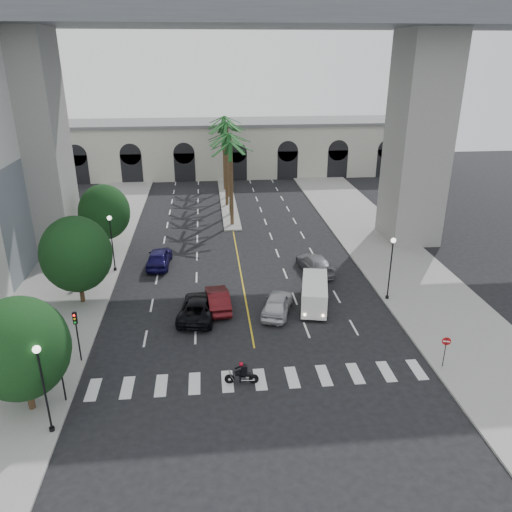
{
  "coord_description": "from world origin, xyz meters",
  "views": [
    {
      "loc": [
        -2.84,
        -26.79,
        18.59
      ],
      "look_at": [
        0.52,
        6.0,
        5.12
      ],
      "focal_mm": 35.0,
      "sensor_mm": 36.0,
      "label": 1
    }
  ],
  "objects_px": {
    "traffic_signal_near": "(60,365)",
    "car_c": "(199,307)",
    "car_d": "(315,264)",
    "motorcycle_rider": "(243,374)",
    "car_e": "(159,258)",
    "do_not_enter_sign": "(446,346)",
    "traffic_signal_far": "(77,328)",
    "lamp_post_left_near": "(43,382)",
    "lamp_post_right": "(391,263)",
    "cargo_van": "(314,293)",
    "pedestrian_b": "(35,310)",
    "car_b": "(218,299)",
    "lamp_post_left_far": "(112,239)",
    "car_a": "(277,304)"
  },
  "relations": [
    {
      "from": "traffic_signal_near",
      "to": "motorcycle_rider",
      "type": "xyz_separation_m",
      "value": [
        10.21,
        0.73,
        -1.83
      ]
    },
    {
      "from": "car_a",
      "to": "pedestrian_b",
      "type": "bearing_deg",
      "value": 16.21
    },
    {
      "from": "car_c",
      "to": "traffic_signal_far",
      "type": "bearing_deg",
      "value": 44.65
    },
    {
      "from": "lamp_post_left_near",
      "to": "car_a",
      "type": "relative_size",
      "value": 1.12
    },
    {
      "from": "lamp_post_left_far",
      "to": "car_e",
      "type": "bearing_deg",
      "value": 13.25
    },
    {
      "from": "lamp_post_left_far",
      "to": "motorcycle_rider",
      "type": "relative_size",
      "value": 2.58
    },
    {
      "from": "car_c",
      "to": "pedestrian_b",
      "type": "bearing_deg",
      "value": 6.84
    },
    {
      "from": "car_d",
      "to": "lamp_post_left_near",
      "type": "bearing_deg",
      "value": 38.05
    },
    {
      "from": "car_d",
      "to": "do_not_enter_sign",
      "type": "relative_size",
      "value": 2.42
    },
    {
      "from": "cargo_van",
      "to": "do_not_enter_sign",
      "type": "xyz_separation_m",
      "value": [
        6.41,
        -8.86,
        0.42
      ]
    },
    {
      "from": "lamp_post_left_far",
      "to": "car_a",
      "type": "bearing_deg",
      "value": -34.24
    },
    {
      "from": "lamp_post_left_far",
      "to": "traffic_signal_near",
      "type": "distance_m",
      "value": 18.51
    },
    {
      "from": "do_not_enter_sign",
      "to": "traffic_signal_far",
      "type": "bearing_deg",
      "value": -170.73
    },
    {
      "from": "pedestrian_b",
      "to": "car_d",
      "type": "bearing_deg",
      "value": 59.72
    },
    {
      "from": "traffic_signal_far",
      "to": "lamp_post_left_near",
      "type": "bearing_deg",
      "value": -90.88
    },
    {
      "from": "car_c",
      "to": "car_d",
      "type": "height_order",
      "value": "car_d"
    },
    {
      "from": "lamp_post_right",
      "to": "cargo_van",
      "type": "xyz_separation_m",
      "value": [
        -6.17,
        -0.65,
        -2.0
      ]
    },
    {
      "from": "lamp_post_left_near",
      "to": "car_c",
      "type": "distance_m",
      "value": 14.3
    },
    {
      "from": "lamp_post_left_near",
      "to": "motorcycle_rider",
      "type": "height_order",
      "value": "lamp_post_left_near"
    },
    {
      "from": "motorcycle_rider",
      "to": "car_b",
      "type": "xyz_separation_m",
      "value": [
        -1.19,
        9.76,
        0.11
      ]
    },
    {
      "from": "car_b",
      "to": "car_e",
      "type": "distance_m",
      "value": 10.33
    },
    {
      "from": "lamp_post_left_near",
      "to": "motorcycle_rider",
      "type": "distance_m",
      "value": 11.1
    },
    {
      "from": "motorcycle_rider",
      "to": "cargo_van",
      "type": "height_order",
      "value": "cargo_van"
    },
    {
      "from": "pedestrian_b",
      "to": "do_not_enter_sign",
      "type": "bearing_deg",
      "value": 25.09
    },
    {
      "from": "lamp_post_left_far",
      "to": "car_b",
      "type": "height_order",
      "value": "lamp_post_left_far"
    },
    {
      "from": "motorcycle_rider",
      "to": "pedestrian_b",
      "type": "height_order",
      "value": "pedestrian_b"
    },
    {
      "from": "car_c",
      "to": "car_d",
      "type": "bearing_deg",
      "value": -135.87
    },
    {
      "from": "cargo_van",
      "to": "do_not_enter_sign",
      "type": "height_order",
      "value": "do_not_enter_sign"
    },
    {
      "from": "traffic_signal_far",
      "to": "car_e",
      "type": "height_order",
      "value": "traffic_signal_far"
    },
    {
      "from": "motorcycle_rider",
      "to": "car_e",
      "type": "relative_size",
      "value": 0.41
    },
    {
      "from": "lamp_post_left_far",
      "to": "cargo_van",
      "type": "xyz_separation_m",
      "value": [
        16.63,
        -8.65,
        -2.0
      ]
    },
    {
      "from": "motorcycle_rider",
      "to": "car_b",
      "type": "height_order",
      "value": "car_b"
    },
    {
      "from": "traffic_signal_far",
      "to": "lamp_post_left_far",
      "type": "bearing_deg",
      "value": 90.4
    },
    {
      "from": "traffic_signal_near",
      "to": "car_c",
      "type": "xyz_separation_m",
      "value": [
        7.54,
        9.34,
        -1.73
      ]
    },
    {
      "from": "lamp_post_right",
      "to": "car_c",
      "type": "distance_m",
      "value": 15.39
    },
    {
      "from": "car_c",
      "to": "car_e",
      "type": "height_order",
      "value": "car_e"
    },
    {
      "from": "lamp_post_left_near",
      "to": "car_b",
      "type": "distance_m",
      "value": 16.06
    },
    {
      "from": "lamp_post_left_near",
      "to": "pedestrian_b",
      "type": "xyz_separation_m",
      "value": [
        -4.42,
        12.37,
        -2.29
      ]
    },
    {
      "from": "car_c",
      "to": "cargo_van",
      "type": "distance_m",
      "value": 9.01
    },
    {
      "from": "pedestrian_b",
      "to": "car_a",
      "type": "bearing_deg",
      "value": 40.96
    },
    {
      "from": "car_c",
      "to": "car_d",
      "type": "distance_m",
      "value": 12.79
    },
    {
      "from": "car_c",
      "to": "car_e",
      "type": "xyz_separation_m",
      "value": [
        -3.72,
        10.08,
        0.08
      ]
    },
    {
      "from": "cargo_van",
      "to": "lamp_post_left_far",
      "type": "bearing_deg",
      "value": 164.99
    },
    {
      "from": "lamp_post_left_near",
      "to": "car_d",
      "type": "bearing_deg",
      "value": 46.51
    },
    {
      "from": "lamp_post_left_near",
      "to": "pedestrian_b",
      "type": "bearing_deg",
      "value": 109.65
    },
    {
      "from": "motorcycle_rider",
      "to": "car_c",
      "type": "xyz_separation_m",
      "value": [
        -2.67,
        8.61,
        0.11
      ]
    },
    {
      "from": "motorcycle_rider",
      "to": "do_not_enter_sign",
      "type": "height_order",
      "value": "do_not_enter_sign"
    },
    {
      "from": "traffic_signal_near",
      "to": "cargo_van",
      "type": "relative_size",
      "value": 0.67
    },
    {
      "from": "lamp_post_left_near",
      "to": "car_d",
      "type": "height_order",
      "value": "lamp_post_left_near"
    },
    {
      "from": "motorcycle_rider",
      "to": "cargo_van",
      "type": "xyz_separation_m",
      "value": [
        6.32,
        9.11,
        0.55
      ]
    }
  ]
}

